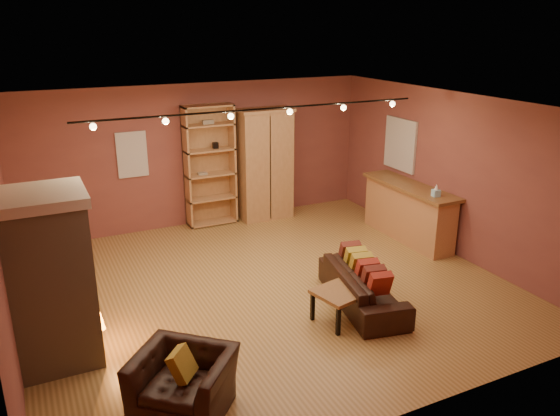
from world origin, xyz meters
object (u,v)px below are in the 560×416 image
bar_counter (408,212)px  coffee_table (339,296)px  fireplace (52,279)px  loveseat (363,280)px  armoire (264,164)px  armchair (183,373)px  bookcase (209,164)px

bar_counter → coffee_table: 3.43m
fireplace → bar_counter: fireplace is taller
fireplace → coffee_table: size_ratio=2.95×
loveseat → coffee_table: loveseat is taller
armoire → bar_counter: 3.03m
bar_counter → armchair: bar_counter is taller
bar_counter → fireplace: bearing=-168.4°
fireplace → coffee_table: bearing=-12.0°
fireplace → loveseat: fireplace is taller
bookcase → armoire: (1.13, -0.16, -0.08)m
bookcase → armchair: bookcase is taller
fireplace → loveseat: size_ratio=1.10×
armchair → coffee_table: (2.40, 0.81, -0.05)m
bookcase → loveseat: (0.85, -4.20, -0.84)m
bookcase → armoire: bearing=-8.2°
loveseat → armchair: armchair is taller
fireplace → loveseat: (4.05, -0.47, -0.68)m
armchair → coffee_table: size_ratio=1.62×
armchair → fireplace: bearing=166.5°
armchair → coffee_table: bearing=60.3°
fireplace → bookcase: size_ratio=0.88×
armoire → coffee_table: armoire is taller
fireplace → bar_counter: 6.39m
loveseat → armchair: 3.16m
bookcase → coffee_table: size_ratio=3.35×
bookcase → coffee_table: 4.55m
bookcase → loveseat: 4.36m
armchair → coffee_table: armchair is taller
loveseat → coffee_table: size_ratio=2.68×
armoire → armchair: armoire is taller
bar_counter → coffee_table: (-2.76, -2.02, -0.15)m
fireplace → armoire: (4.33, 3.56, 0.08)m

